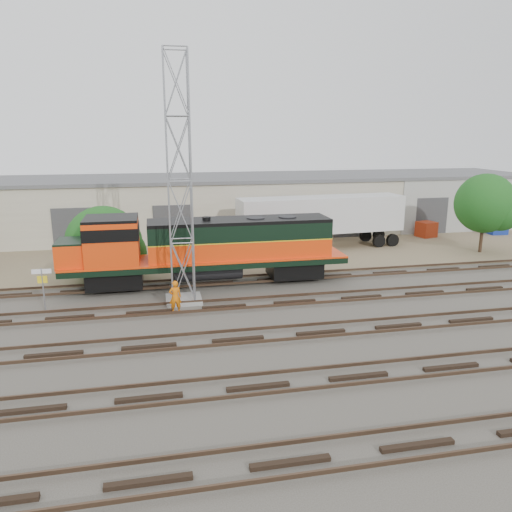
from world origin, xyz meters
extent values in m
plane|color=#47423A|center=(0.00, 0.00, 0.00)|extent=(140.00, 140.00, 0.00)
cube|color=#726047|center=(0.00, 15.00, 0.01)|extent=(80.00, 16.00, 0.02)
cube|color=black|center=(0.00, -12.00, 0.07)|extent=(80.00, 2.40, 0.14)
cube|color=#4C3828|center=(0.00, -12.75, 0.21)|extent=(80.00, 0.08, 0.14)
cube|color=#4C3828|center=(0.00, -11.25, 0.21)|extent=(80.00, 0.08, 0.14)
cube|color=black|center=(0.00, -7.50, 0.07)|extent=(80.00, 2.40, 0.14)
cube|color=#4C3828|center=(0.00, -8.25, 0.21)|extent=(80.00, 0.08, 0.14)
cube|color=#4C3828|center=(0.00, -6.75, 0.21)|extent=(80.00, 0.08, 0.14)
cube|color=black|center=(0.00, -3.00, 0.07)|extent=(80.00, 2.40, 0.14)
cube|color=#4C3828|center=(0.00, -3.75, 0.21)|extent=(80.00, 0.08, 0.14)
cube|color=#4C3828|center=(0.00, -2.25, 0.21)|extent=(80.00, 0.08, 0.14)
cube|color=black|center=(0.00, 1.50, 0.07)|extent=(80.00, 2.40, 0.14)
cube|color=#4C3828|center=(0.00, 0.75, 0.21)|extent=(80.00, 0.08, 0.14)
cube|color=#4C3828|center=(0.00, 2.25, 0.21)|extent=(80.00, 0.08, 0.14)
cube|color=black|center=(0.00, 6.00, 0.07)|extent=(80.00, 2.40, 0.14)
cube|color=#4C3828|center=(0.00, 5.25, 0.21)|extent=(80.00, 0.08, 0.14)
cube|color=#4C3828|center=(0.00, 6.75, 0.21)|extent=(80.00, 0.08, 0.14)
cube|color=beige|center=(0.00, 23.00, 2.50)|extent=(58.00, 10.00, 5.00)
cube|color=#59595B|center=(0.00, 23.00, 5.15)|extent=(58.40, 10.40, 0.30)
cube|color=#999993|center=(22.00, 17.95, 2.50)|extent=(14.00, 0.10, 5.00)
cube|color=#333335|center=(-14.00, 17.94, 1.70)|extent=(3.20, 0.12, 3.40)
cube|color=#333335|center=(-6.00, 17.94, 1.70)|extent=(3.20, 0.12, 3.40)
cube|color=#333335|center=(2.00, 17.94, 1.70)|extent=(3.20, 0.12, 3.40)
cube|color=#333335|center=(10.00, 17.94, 1.70)|extent=(3.20, 0.12, 3.40)
cube|color=#333335|center=(18.00, 17.94, 1.70)|extent=(3.20, 0.12, 3.40)
cube|color=black|center=(-10.00, 6.00, 0.79)|extent=(3.27, 2.45, 1.02)
cube|color=black|center=(1.24, 6.00, 0.79)|extent=(3.27, 2.45, 1.02)
cube|color=black|center=(-4.38, 6.00, 1.48)|extent=(17.37, 3.07, 0.36)
cylinder|color=black|center=(-4.38, 6.00, 0.84)|extent=(4.29, 1.12, 1.12)
cube|color=#EA3A0B|center=(-2.34, 6.00, 2.27)|extent=(11.24, 2.66, 1.23)
cube|color=black|center=(-2.34, 6.00, 3.40)|extent=(11.24, 2.66, 1.02)
cube|color=black|center=(-2.34, 6.00, 4.01)|extent=(11.24, 2.66, 0.20)
cube|color=#EA3A0B|center=(-10.00, 6.00, 2.99)|extent=(3.07, 3.07, 2.66)
cube|color=black|center=(-10.00, 6.00, 4.40)|extent=(3.07, 3.07, 0.16)
cube|color=#EA3A0B|center=(-12.35, 6.00, 2.37)|extent=(1.64, 2.45, 1.43)
cube|color=gray|center=(-6.08, 3.09, 0.10)|extent=(1.99, 1.99, 0.20)
cylinder|color=gray|center=(-6.69, 3.69, 6.82)|extent=(0.10, 0.10, 13.25)
cylinder|color=gray|center=(-5.48, 3.69, 6.82)|extent=(0.10, 0.10, 13.25)
cylinder|color=gray|center=(-6.69, 2.48, 6.82)|extent=(0.10, 0.10, 13.25)
cylinder|color=gray|center=(-5.48, 2.48, 6.82)|extent=(0.10, 0.10, 13.25)
cylinder|color=gray|center=(-13.41, 2.75, 1.21)|extent=(0.08, 0.08, 2.43)
cube|color=white|center=(-13.41, 2.75, 2.26)|extent=(0.99, 0.07, 0.24)
cube|color=yellow|center=(-13.41, 2.75, 1.82)|extent=(0.50, 0.06, 0.39)
imported|color=orange|center=(-6.62, 1.27, 0.89)|extent=(0.68, 0.48, 1.78)
cube|color=silver|center=(5.89, 14.39, 2.81)|extent=(13.92, 3.73, 2.86)
cube|color=black|center=(11.28, 14.77, 0.53)|extent=(2.72, 2.82, 1.06)
cube|color=black|center=(0.69, 12.95, 0.69)|extent=(0.16, 0.16, 1.38)
cube|color=black|center=(0.53, 15.06, 0.69)|extent=(0.16, 0.16, 1.38)
cube|color=navy|center=(24.00, 16.56, 0.75)|extent=(1.65, 1.55, 1.50)
cube|color=#9C2A11|center=(16.80, 16.62, 0.70)|extent=(1.80, 1.73, 1.40)
cylinder|color=#382619|center=(-10.82, 9.27, 0.23)|extent=(0.34, 0.34, 0.45)
sphere|color=#164F1A|center=(-10.82, 9.27, 2.20)|extent=(4.99, 4.99, 4.99)
sphere|color=#164F1A|center=(-9.82, 8.52, 1.70)|extent=(3.49, 3.49, 3.49)
cylinder|color=#382619|center=(17.88, 10.27, 1.16)|extent=(0.27, 0.27, 2.31)
sphere|color=#164F1A|center=(17.88, 10.27, 3.93)|extent=(4.62, 4.62, 4.62)
sphere|color=#164F1A|center=(18.80, 9.58, 3.47)|extent=(3.24, 3.24, 3.24)
camera|label=1|loc=(-7.50, -24.05, 9.33)|focal=35.00mm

